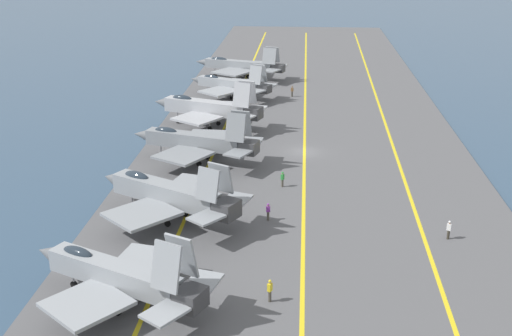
{
  "coord_description": "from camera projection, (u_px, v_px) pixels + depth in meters",
  "views": [
    {
      "loc": [
        -75.29,
        0.34,
        26.44
      ],
      "look_at": [
        -12.85,
        5.05,
        2.9
      ],
      "focal_mm": 45.0,
      "sensor_mm": 36.0,
      "label": 1
    }
  ],
  "objects": [
    {
      "name": "ground_plane",
      "position": [
        304.0,
        155.0,
        79.56
      ],
      "size": [
        2000.0,
        2000.0,
        0.0
      ],
      "primitive_type": "plane",
      "color": "#334C66"
    },
    {
      "name": "carrier_deck",
      "position": [
        304.0,
        153.0,
        79.48
      ],
      "size": [
        213.3,
        40.61,
        0.4
      ],
      "primitive_type": "cube",
      "color": "#565659",
      "rests_on": "ground"
    },
    {
      "name": "deck_stripe_foul_line",
      "position": [
        396.0,
        154.0,
        78.63
      ],
      "size": [
        191.95,
        3.53,
        0.01
      ],
      "primitive_type": "cube",
      "rotation": [
        0.0,
        0.0,
        -0.02
      ],
      "color": "yellow",
      "rests_on": "carrier_deck"
    },
    {
      "name": "deck_stripe_centerline",
      "position": [
        304.0,
        152.0,
        79.41
      ],
      "size": [
        191.97,
        0.36,
        0.01
      ],
      "primitive_type": "cube",
      "color": "yellow",
      "rests_on": "carrier_deck"
    },
    {
      "name": "deck_stripe_edge_line",
      "position": [
        215.0,
        149.0,
        80.2
      ],
      "size": [
        191.97,
        1.33,
        0.01
      ],
      "primitive_type": "cube",
      "rotation": [
        0.0,
        0.0,
        -0.01
      ],
      "color": "yellow",
      "rests_on": "carrier_deck"
    },
    {
      "name": "parked_jet_second",
      "position": [
        118.0,
        275.0,
        46.4
      ],
      "size": [
        12.31,
        15.31,
        6.61
      ],
      "color": "#93999E",
      "rests_on": "carrier_deck"
    },
    {
      "name": "parked_jet_third",
      "position": [
        168.0,
        194.0,
        60.08
      ],
      "size": [
        13.77,
        15.74,
        6.5
      ],
      "color": "gray",
      "rests_on": "carrier_deck"
    },
    {
      "name": "parked_jet_fourth",
      "position": [
        196.0,
        141.0,
        75.0
      ],
      "size": [
        13.1,
        16.02,
        6.67
      ],
      "color": "gray",
      "rests_on": "carrier_deck"
    },
    {
      "name": "parked_jet_fifth",
      "position": [
        208.0,
        108.0,
        88.14
      ],
      "size": [
        12.6,
        16.49,
        6.96
      ],
      "color": "#A8AAAF",
      "rests_on": "carrier_deck"
    },
    {
      "name": "parked_jet_sixth",
      "position": [
        231.0,
        84.0,
        103.8
      ],
      "size": [
        12.55,
        15.02,
        5.88
      ],
      "color": "#93999E",
      "rests_on": "carrier_deck"
    },
    {
      "name": "parked_jet_seventh",
      "position": [
        241.0,
        65.0,
        116.75
      ],
      "size": [
        13.83,
        17.46,
        6.15
      ],
      "color": "gray",
      "rests_on": "carrier_deck"
    },
    {
      "name": "crew_white_vest",
      "position": [
        449.0,
        229.0,
        56.82
      ],
      "size": [
        0.42,
        0.46,
        1.78
      ],
      "color": "#383328",
      "rests_on": "carrier_deck"
    },
    {
      "name": "crew_brown_vest",
      "position": [
        292.0,
        91.0,
        104.86
      ],
      "size": [
        0.38,
        0.45,
        1.75
      ],
      "color": "#383328",
      "rests_on": "carrier_deck"
    },
    {
      "name": "crew_purple_vest",
      "position": [
        268.0,
        211.0,
        60.5
      ],
      "size": [
        0.29,
        0.4,
        1.72
      ],
      "color": "#4C473D",
      "rests_on": "carrier_deck"
    },
    {
      "name": "crew_green_vest",
      "position": [
        282.0,
        179.0,
        68.34
      ],
      "size": [
        0.46,
        0.41,
        1.71
      ],
      "color": "#4C473D",
      "rests_on": "carrier_deck"
    },
    {
      "name": "crew_yellow_vest",
      "position": [
        270.0,
        290.0,
        47.25
      ],
      "size": [
        0.46,
        0.41,
        1.83
      ],
      "color": "#4C473D",
      "rests_on": "carrier_deck"
    }
  ]
}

